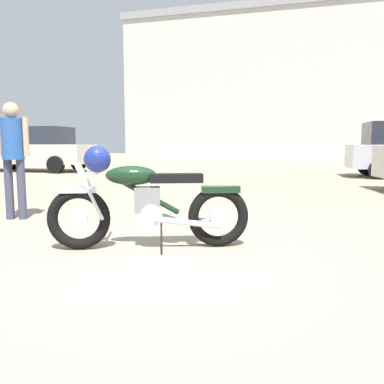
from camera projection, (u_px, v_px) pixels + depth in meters
ground_plane at (163, 259)px, 3.65m from camera, size 80.00×80.00×0.00m
vintage_motorcycle at (144, 202)px, 3.98m from camera, size 2.03×0.88×1.07m
bystander at (13, 148)px, 5.50m from camera, size 0.45×0.30×1.66m
pale_sedan_back at (30, 147)px, 15.39m from camera, size 4.70×1.98×1.74m
industrial_building at (293, 93)px, 31.55m from camera, size 24.97×15.35×10.40m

